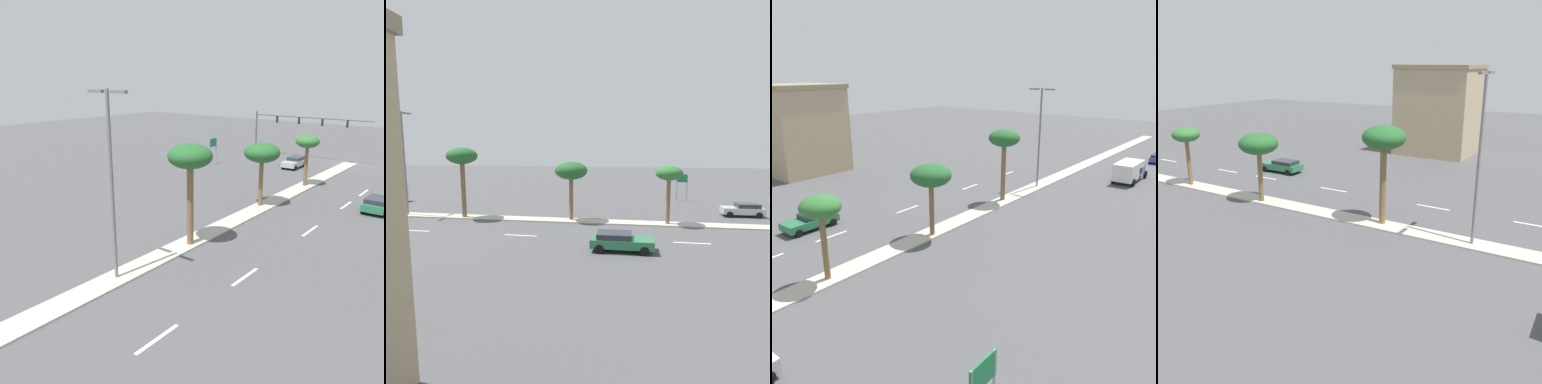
% 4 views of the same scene
% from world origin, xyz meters
% --- Properties ---
extents(ground_plane, '(160.00, 160.00, 0.00)m').
position_xyz_m(ground_plane, '(0.00, 34.01, 0.00)').
color(ground_plane, '#4C4C4F').
extents(median_curb, '(1.80, 87.45, 0.12)m').
position_xyz_m(median_curb, '(0.00, 43.72, 0.06)').
color(median_curb, '#B7B2A3').
rests_on(median_curb, ground).
extents(lane_stripe_leading, '(0.20, 2.80, 0.01)m').
position_xyz_m(lane_stripe_leading, '(-5.81, 13.93, 0.01)').
color(lane_stripe_leading, silver).
rests_on(lane_stripe_leading, ground).
extents(lane_stripe_front, '(0.20, 2.80, 0.01)m').
position_xyz_m(lane_stripe_front, '(-5.81, 19.31, 0.01)').
color(lane_stripe_front, silver).
rests_on(lane_stripe_front, ground).
extents(lane_stripe_near, '(0.20, 2.80, 0.01)m').
position_xyz_m(lane_stripe_near, '(-5.81, 27.61, 0.01)').
color(lane_stripe_near, silver).
rests_on(lane_stripe_near, ground).
extents(lane_stripe_mid, '(0.20, 2.80, 0.01)m').
position_xyz_m(lane_stripe_mid, '(-5.81, 37.27, 0.01)').
color(lane_stripe_mid, silver).
rests_on(lane_stripe_mid, ground).
extents(directional_road_sign, '(0.10, 1.46, 3.53)m').
position_xyz_m(directional_road_sign, '(14.34, 11.98, 2.55)').
color(directional_road_sign, gray).
rests_on(directional_road_sign, ground).
extents(palm_tree_front, '(2.48, 2.48, 5.43)m').
position_xyz_m(palm_tree_front, '(0.02, 15.19, 4.70)').
color(palm_tree_front, brown).
rests_on(palm_tree_front, median_curb).
extents(palm_tree_right, '(3.19, 3.19, 5.71)m').
position_xyz_m(palm_tree_right, '(0.33, 24.45, 4.86)').
color(palm_tree_right, brown).
rests_on(palm_tree_right, median_curb).
extents(palm_tree_center, '(3.05, 3.05, 7.07)m').
position_xyz_m(palm_tree_center, '(-0.26, 35.48, 6.11)').
color(palm_tree_center, brown).
rests_on(palm_tree_center, median_curb).
extents(street_lamp_right, '(2.90, 0.24, 10.74)m').
position_xyz_m(street_lamp_right, '(0.02, 42.10, 6.35)').
color(street_lamp_right, slate).
rests_on(street_lamp_right, median_curb).
extents(sedan_silver_near, '(1.93, 4.10, 1.38)m').
position_xyz_m(sedan_silver_near, '(4.98, 7.02, 0.74)').
color(sedan_silver_near, '#B2B2B7').
rests_on(sedan_silver_near, ground).
extents(sedan_green_center, '(2.02, 4.43, 1.32)m').
position_xyz_m(sedan_green_center, '(-8.55, 19.29, 0.72)').
color(sedan_green_center, '#287047').
rests_on(sedan_green_center, ground).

